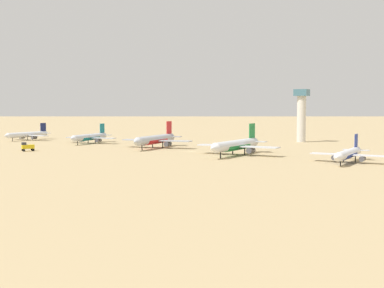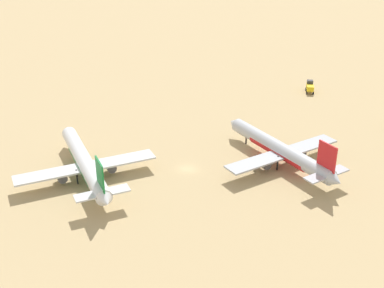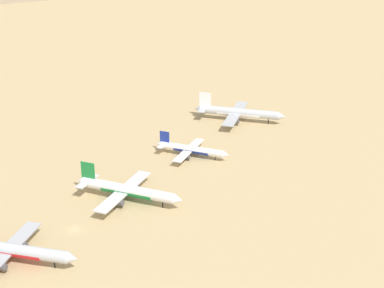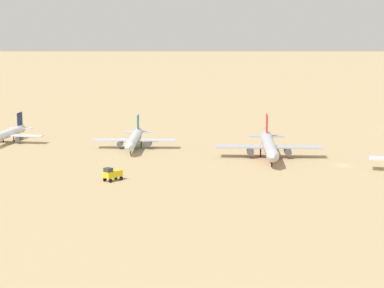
{
  "view_description": "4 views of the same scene",
  "coord_description": "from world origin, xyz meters",
  "px_view_note": "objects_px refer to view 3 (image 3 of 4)",
  "views": [
    {
      "loc": [
        195.49,
        106.58,
        19.49
      ],
      "look_at": [
        7.77,
        4.88,
        3.91
      ],
      "focal_mm": 48.43,
      "sensor_mm": 36.0,
      "label": 1
    },
    {
      "loc": [
        -102.43,
        47.41,
        62.52
      ],
      "look_at": [
        4.37,
        -3.41,
        4.45
      ],
      "focal_mm": 47.17,
      "sensor_mm": 36.0,
      "label": 2
    },
    {
      "loc": [
        96.45,
        -144.33,
        100.39
      ],
      "look_at": [
        12.96,
        73.66,
        3.84
      ],
      "focal_mm": 55.66,
      "sensor_mm": 36.0,
      "label": 3
    },
    {
      "loc": [
        218.62,
        -8.97,
        43.85
      ],
      "look_at": [
        1.06,
        -46.35,
        5.46
      ],
      "focal_mm": 67.08,
      "sensor_mm": 36.0,
      "label": 4
    }
  ],
  "objects_px": {
    "parked_jet_2": "(10,250)",
    "parked_jet_5": "(238,113)",
    "parked_jet_4": "(191,149)",
    "parked_jet_3": "(127,190)"
  },
  "relations": [
    {
      "from": "parked_jet_4",
      "to": "parked_jet_2",
      "type": "bearing_deg",
      "value": -103.3
    },
    {
      "from": "parked_jet_2",
      "to": "parked_jet_4",
      "type": "bearing_deg",
      "value": 76.7
    },
    {
      "from": "parked_jet_4",
      "to": "parked_jet_5",
      "type": "bearing_deg",
      "value": 83.05
    },
    {
      "from": "parked_jet_3",
      "to": "parked_jet_4",
      "type": "xyz_separation_m",
      "value": [
        7.3,
        45.06,
        -0.93
      ]
    },
    {
      "from": "parked_jet_3",
      "to": "parked_jet_4",
      "type": "distance_m",
      "value": 45.65
    },
    {
      "from": "parked_jet_3",
      "to": "parked_jet_2",
      "type": "bearing_deg",
      "value": -107.09
    },
    {
      "from": "parked_jet_2",
      "to": "parked_jet_5",
      "type": "height_order",
      "value": "parked_jet_5"
    },
    {
      "from": "parked_jet_2",
      "to": "parked_jet_4",
      "type": "distance_m",
      "value": 94.88
    },
    {
      "from": "parked_jet_4",
      "to": "parked_jet_5",
      "type": "distance_m",
      "value": 48.67
    },
    {
      "from": "parked_jet_3",
      "to": "parked_jet_4",
      "type": "height_order",
      "value": "parked_jet_3"
    }
  ]
}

